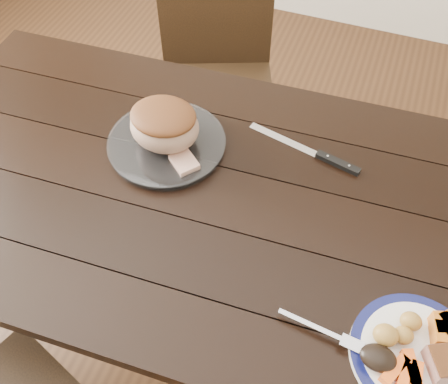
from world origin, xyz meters
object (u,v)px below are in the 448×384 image
(serving_platter, at_px, (167,145))
(fork, at_px, (326,333))
(dinner_plate, at_px, (415,355))
(roast_joint, at_px, (165,126))
(carving_knife, at_px, (324,157))
(dining_table, at_px, (198,211))
(chair_far, at_px, (217,67))

(serving_platter, height_order, fork, fork)
(dinner_plate, xyz_separation_m, fork, (-0.17, -0.02, 0.01))
(roast_joint, xyz_separation_m, carving_knife, (0.40, 0.10, -0.07))
(dining_table, xyz_separation_m, chair_far, (-0.23, 0.73, -0.13))
(carving_knife, bearing_deg, serving_platter, -152.36)
(chair_far, bearing_deg, serving_platter, 77.46)
(dining_table, relative_size, roast_joint, 9.12)
(serving_platter, distance_m, fork, 0.63)
(dinner_plate, distance_m, fork, 0.18)
(fork, relative_size, roast_joint, 0.99)
(dinner_plate, bearing_deg, fork, -173.27)
(fork, bearing_deg, chair_far, 128.12)
(dining_table, bearing_deg, dinner_plate, -22.95)
(fork, bearing_deg, dinner_plate, 12.94)
(dining_table, distance_m, chair_far, 0.78)
(dining_table, bearing_deg, carving_knife, 37.95)
(serving_platter, xyz_separation_m, carving_knife, (0.40, 0.10, -0.00))
(serving_platter, height_order, carving_knife, serving_platter)
(dining_table, xyz_separation_m, fork, (0.39, -0.26, 0.11))
(chair_far, height_order, dinner_plate, chair_far)
(chair_far, height_order, serving_platter, chair_far)
(roast_joint, bearing_deg, chair_far, 99.24)
(dining_table, height_order, carving_knife, carving_knife)
(dining_table, relative_size, dinner_plate, 6.42)
(carving_knife, bearing_deg, chair_far, 146.79)
(serving_platter, xyz_separation_m, fork, (0.51, -0.36, 0.01))
(serving_platter, bearing_deg, roast_joint, 90.00)
(dining_table, xyz_separation_m, carving_knife, (0.27, 0.21, 0.10))
(dinner_plate, height_order, fork, fork)
(chair_far, xyz_separation_m, serving_platter, (0.10, -0.63, 0.23))
(serving_platter, xyz_separation_m, roast_joint, (0.00, 0.00, 0.07))
(dinner_plate, bearing_deg, roast_joint, 153.49)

